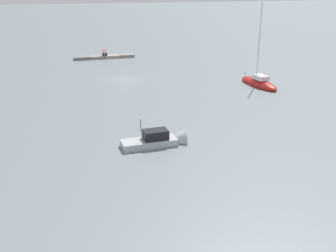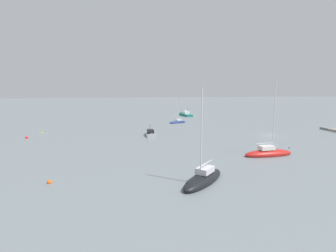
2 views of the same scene
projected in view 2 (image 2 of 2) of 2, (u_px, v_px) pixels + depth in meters
The scene contains 9 objects.
ground_plane at pixel (269, 135), 64.29m from camera, with size 500.00×500.00×0.00m, color slate.
sailboat_black_near at pixel (203, 179), 32.03m from camera, with size 8.15×7.72×11.68m.
sailboat_navy_mid at pixel (178, 122), 85.59m from camera, with size 3.75×6.12×7.58m.
sailboat_red_far at pixel (268, 153), 44.57m from camera, with size 3.00×8.62×12.48m.
motorboat_grey_mid at pixel (151, 135), 62.07m from camera, with size 6.18×1.98×3.46m.
motorboat_teal_far at pixel (185, 115), 107.51m from camera, with size 8.28×3.90×4.47m.
mooring_buoy_near at pixel (50, 182), 31.75m from camera, with size 0.61×0.61×0.61m.
mooring_buoy_mid at pixel (42, 133), 66.77m from camera, with size 0.45×0.45×0.45m.
mooring_buoy_far at pixel (27, 138), 59.91m from camera, with size 0.64×0.64×0.64m.
Camera 2 is at (-58.52, 34.21, 11.16)m, focal length 28.87 mm.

